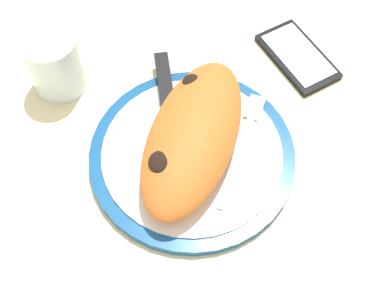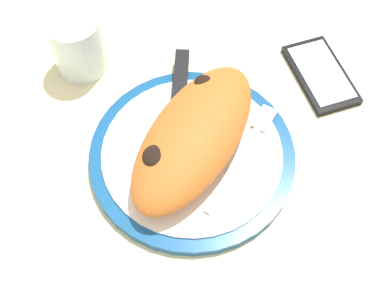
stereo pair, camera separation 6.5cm
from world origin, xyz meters
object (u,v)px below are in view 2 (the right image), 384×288
(calzone, at_px, (192,136))
(water_glass, at_px, (78,47))
(fork, at_px, (246,148))
(plate, at_px, (192,155))
(smartphone, at_px, (321,74))
(knife, at_px, (179,97))

(calzone, height_order, water_glass, water_glass)
(calzone, bearing_deg, fork, -70.30)
(plate, distance_m, smartphone, 0.23)
(plate, height_order, calzone, calzone)
(knife, xyz_separation_m, water_glass, (0.02, 0.16, 0.02))
(water_glass, bearing_deg, plate, -113.56)
(plate, xyz_separation_m, fork, (0.03, -0.06, 0.01))
(fork, distance_m, knife, 0.12)
(calzone, distance_m, knife, 0.08)
(calzone, relative_size, smartphone, 1.81)
(knife, bearing_deg, water_glass, 83.45)
(calzone, relative_size, knife, 1.12)
(calzone, xyz_separation_m, fork, (0.02, -0.07, -0.03))
(plate, xyz_separation_m, water_glass, (0.09, 0.21, 0.03))
(smartphone, bearing_deg, water_glass, 107.28)
(knife, bearing_deg, smartphone, -54.74)
(fork, height_order, knife, knife)
(smartphone, xyz_separation_m, water_glass, (-0.10, 0.34, 0.03))
(plate, distance_m, fork, 0.07)
(plate, relative_size, fork, 1.51)
(fork, distance_m, smartphone, 0.18)
(plate, distance_m, knife, 0.09)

